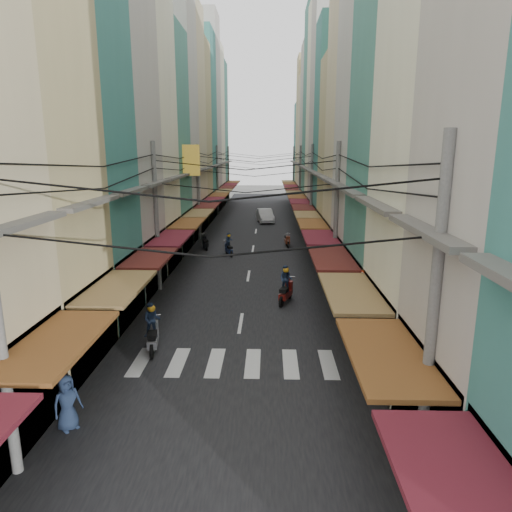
% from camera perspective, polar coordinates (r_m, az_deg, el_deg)
% --- Properties ---
extents(ground, '(160.00, 160.00, 0.00)m').
position_cam_1_polar(ground, '(22.98, -1.62, -6.58)').
color(ground, '#63635F').
rests_on(ground, ground).
extents(road, '(10.00, 80.00, 0.02)m').
position_cam_1_polar(road, '(42.32, -0.09, 2.64)').
color(road, black).
rests_on(road, ground).
extents(sidewalk_left, '(3.00, 80.00, 0.06)m').
position_cam_1_polar(sidewalk_left, '(43.01, -8.79, 2.68)').
color(sidewalk_left, slate).
rests_on(sidewalk_left, ground).
extents(sidewalk_right, '(3.00, 80.00, 0.06)m').
position_cam_1_polar(sidewalk_right, '(42.62, 8.68, 2.59)').
color(sidewalk_right, slate).
rests_on(sidewalk_right, ground).
extents(crosswalk, '(7.55, 2.40, 0.01)m').
position_cam_1_polar(crosswalk, '(17.45, -2.76, -13.18)').
color(crosswalk, silver).
rests_on(crosswalk, ground).
extents(building_row_left, '(7.80, 67.67, 23.70)m').
position_cam_1_polar(building_row_left, '(39.29, -12.35, 15.84)').
color(building_row_left, '#BBB6AB').
rests_on(building_row_left, ground).
extents(building_row_right, '(7.80, 68.98, 22.59)m').
position_cam_1_polar(building_row_right, '(38.64, 11.99, 15.36)').
color(building_row_right, teal).
rests_on(building_row_right, ground).
extents(utility_poles, '(10.20, 66.13, 8.20)m').
position_cam_1_polar(utility_poles, '(36.64, -0.34, 11.35)').
color(utility_poles, slate).
rests_on(utility_poles, ground).
extents(white_car, '(5.23, 2.68, 1.76)m').
position_cam_1_polar(white_car, '(50.05, 1.15, 4.27)').
color(white_car, silver).
rests_on(white_car, ground).
extents(bicycle, '(1.56, 0.89, 1.01)m').
position_cam_1_polar(bicycle, '(22.20, 14.05, -7.72)').
color(bicycle, black).
rests_on(bicycle, ground).
extents(moving_scooters, '(6.91, 22.05, 1.98)m').
position_cam_1_polar(moving_scooters, '(26.96, -2.67, -2.33)').
color(moving_scooters, black).
rests_on(moving_scooters, ground).
extents(parked_scooters, '(13.08, 15.53, 0.98)m').
position_cam_1_polar(parked_scooters, '(18.99, 12.30, -9.77)').
color(parked_scooters, black).
rests_on(parked_scooters, ground).
extents(pedestrians, '(13.33, 26.25, 2.21)m').
position_cam_1_polar(pedestrians, '(25.41, -10.73, -2.36)').
color(pedestrians, '#26202B').
rests_on(pedestrians, ground).
extents(market_umbrella, '(2.25, 2.25, 2.37)m').
position_cam_1_polar(market_umbrella, '(15.68, 21.09, -8.99)').
color(market_umbrella, '#B2B2B7').
rests_on(market_umbrella, ground).
extents(traffic_sign, '(0.10, 0.69, 3.14)m').
position_cam_1_polar(traffic_sign, '(18.67, 13.14, -4.17)').
color(traffic_sign, slate).
rests_on(traffic_sign, ground).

